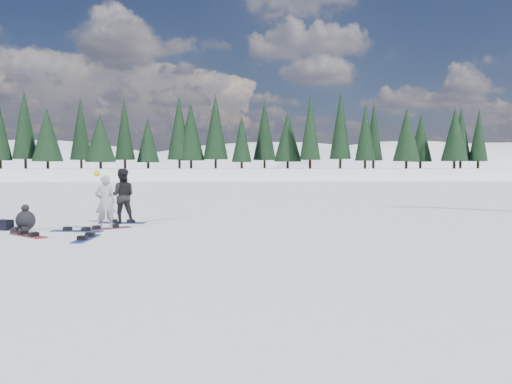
% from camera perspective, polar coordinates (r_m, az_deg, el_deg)
% --- Properties ---
extents(ground, '(420.00, 420.00, 0.00)m').
position_cam_1_polar(ground, '(14.29, -11.02, -4.57)').
color(ground, white).
rests_on(ground, ground).
extents(alpine_backdrop, '(412.50, 227.00, 53.20)m').
position_cam_1_polar(alpine_backdrop, '(204.25, -6.45, -1.47)').
color(alpine_backdrop, white).
rests_on(alpine_backdrop, ground).
extents(snowboarder_woman, '(0.66, 0.51, 1.74)m').
position_cam_1_polar(snowboarder_woman, '(15.34, -16.86, -1.09)').
color(snowboarder_woman, '#96969B').
rests_on(snowboarder_woman, ground).
extents(snowboarder_man, '(0.98, 0.83, 1.79)m').
position_cam_1_polar(snowboarder_man, '(16.77, -15.08, -0.44)').
color(snowboarder_man, black).
rests_on(snowboarder_man, ground).
extents(seated_rider, '(0.68, 0.99, 0.77)m').
position_cam_1_polar(seated_rider, '(15.79, -24.91, -3.00)').
color(seated_rider, black).
rests_on(seated_rider, ground).
extents(gear_bag, '(0.53, 0.45, 0.30)m').
position_cam_1_polar(gear_bag, '(16.31, -26.84, -3.38)').
color(gear_bag, black).
rests_on(gear_bag, ground).
extents(snowboard_woman, '(1.39, 1.09, 0.03)m').
position_cam_1_polar(snowboard_woman, '(15.42, -16.80, -4.04)').
color(snowboard_woman, '#96204A').
rests_on(snowboard_woman, ground).
extents(snowboard_man, '(1.52, 0.47, 0.03)m').
position_cam_1_polar(snowboard_man, '(16.85, -15.04, -3.42)').
color(snowboard_man, navy).
rests_on(snowboard_man, ground).
extents(snowboard_loose_b, '(1.33, 1.18, 0.03)m').
position_cam_1_polar(snowboard_loose_b, '(14.61, -24.58, -4.56)').
color(snowboard_loose_b, maroon).
rests_on(snowboard_loose_b, ground).
extents(snowboard_loose_a, '(0.36, 1.51, 0.03)m').
position_cam_1_polar(snowboard_loose_a, '(13.48, -18.83, -5.07)').
color(snowboard_loose_a, navy).
rests_on(snowboard_loose_a, ground).
extents(snowboard_loose_c, '(1.53, 0.56, 0.03)m').
position_cam_1_polar(snowboard_loose_c, '(15.12, -19.81, -4.22)').
color(snowboard_loose_c, '#1A4992').
rests_on(snowboard_loose_c, ground).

